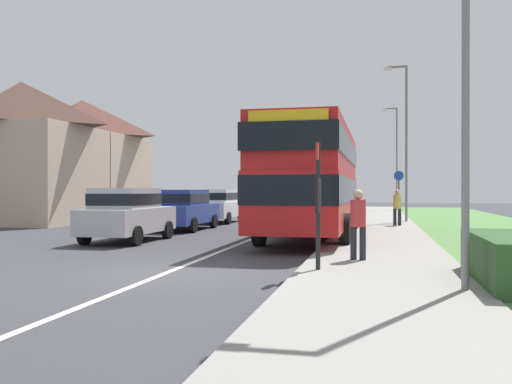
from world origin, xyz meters
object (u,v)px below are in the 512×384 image
at_px(parked_car_silver, 127,212).
at_px(parked_car_blue, 183,208).
at_px(street_lamp_mid, 404,133).
at_px(street_lamp_far, 395,152).
at_px(parked_car_white, 218,204).
at_px(pedestrian_walking_away, 397,206).
at_px(pedestrian_at_stop, 358,221).
at_px(cycle_route_sign, 399,195).
at_px(street_lamp_near, 458,49).
at_px(bus_stop_sign, 318,196).
at_px(double_decker_bus, 313,176).

bearing_deg(parked_car_silver, parked_car_blue, 90.10).
height_order(street_lamp_mid, street_lamp_far, street_lamp_far).
relative_size(parked_car_white, pedestrian_walking_away, 2.41).
bearing_deg(pedestrian_at_stop, parked_car_silver, 152.43).
bearing_deg(cycle_route_sign, street_lamp_near, -89.10).
distance_m(parked_car_white, pedestrian_walking_away, 8.91).
height_order(pedestrian_at_stop, cycle_route_sign, cycle_route_sign).
bearing_deg(parked_car_blue, street_lamp_mid, 34.44).
relative_size(parked_car_white, street_lamp_far, 0.51).
height_order(parked_car_blue, street_lamp_far, street_lamp_far).
height_order(parked_car_blue, pedestrian_walking_away, pedestrian_walking_away).
distance_m(parked_car_silver, bus_stop_sign, 8.66).
bearing_deg(double_decker_bus, street_lamp_near, -70.94).
relative_size(pedestrian_walking_away, street_lamp_near, 0.25).
relative_size(pedestrian_at_stop, street_lamp_near, 0.25).
relative_size(pedestrian_at_stop, bus_stop_sign, 0.64).
bearing_deg(double_decker_bus, cycle_route_sign, 65.44).
bearing_deg(street_lamp_near, bus_stop_sign, 145.67).
relative_size(parked_car_white, street_lamp_mid, 0.52).
distance_m(street_lamp_near, street_lamp_mid, 18.39).
height_order(cycle_route_sign, street_lamp_near, street_lamp_near).
height_order(parked_car_silver, parked_car_blue, parked_car_silver).
height_order(pedestrian_at_stop, street_lamp_mid, street_lamp_mid).
relative_size(bus_stop_sign, street_lamp_far, 0.33).
distance_m(parked_car_blue, pedestrian_at_stop, 11.60).
bearing_deg(pedestrian_walking_away, parked_car_white, 166.73).
xyz_separation_m(parked_car_blue, street_lamp_far, (9.16, 21.68, 3.61)).
distance_m(pedestrian_at_stop, bus_stop_sign, 1.85).
bearing_deg(parked_car_silver, street_lamp_mid, 51.26).
distance_m(parked_car_blue, street_lamp_mid, 11.56).
xyz_separation_m(parked_car_silver, street_lamp_far, (9.15, 26.77, 3.58)).
relative_size(double_decker_bus, street_lamp_mid, 1.44).
bearing_deg(parked_car_white, pedestrian_at_stop, -62.06).
bearing_deg(pedestrian_walking_away, street_lamp_far, 88.43).
relative_size(pedestrian_at_stop, cycle_route_sign, 0.66).
height_order(pedestrian_at_stop, street_lamp_far, street_lamp_far).
xyz_separation_m(street_lamp_mid, street_lamp_far, (0.08, 15.45, 0.11)).
relative_size(double_decker_bus, bus_stop_sign, 4.26).
relative_size(pedestrian_walking_away, bus_stop_sign, 0.64).
relative_size(cycle_route_sign, street_lamp_near, 0.38).
bearing_deg(street_lamp_near, parked_car_white, 117.75).
bearing_deg(bus_stop_sign, cycle_route_sign, 82.11).
distance_m(cycle_route_sign, street_lamp_mid, 3.49).
bearing_deg(street_lamp_mid, parked_car_white, -172.56).
height_order(double_decker_bus, parked_car_silver, double_decker_bus).
xyz_separation_m(pedestrian_walking_away, bus_stop_sign, (-1.96, -13.55, 0.56)).
bearing_deg(pedestrian_walking_away, street_lamp_mid, 82.31).
bearing_deg(street_lamp_far, parked_car_white, -118.88).
xyz_separation_m(cycle_route_sign, street_lamp_near, (0.26, -16.59, 2.42)).
bearing_deg(cycle_route_sign, parked_car_silver, -132.60).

